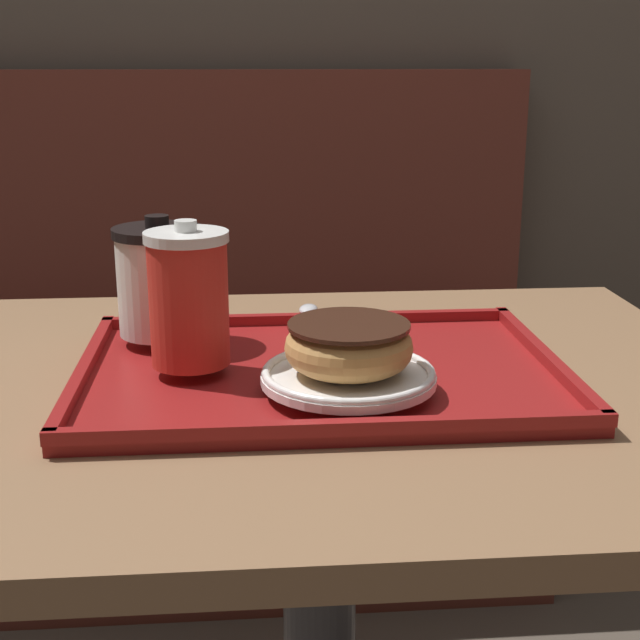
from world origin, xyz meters
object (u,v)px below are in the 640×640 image
at_px(donut_chocolate_glazed, 349,345).
at_px(spoon, 305,316).
at_px(coffee_cup_front, 189,298).
at_px(coffee_cup_rear, 160,280).

relative_size(donut_chocolate_glazed, spoon, 0.79).
bearing_deg(coffee_cup_front, spoon, 49.59).
bearing_deg(coffee_cup_rear, spoon, 13.53).
relative_size(coffee_cup_front, coffee_cup_rear, 1.10).
distance_m(donut_chocolate_glazed, spoon, 0.22).
xyz_separation_m(coffee_cup_rear, donut_chocolate_glazed, (0.19, -0.17, -0.02)).
relative_size(coffee_cup_front, donut_chocolate_glazed, 1.20).
distance_m(coffee_cup_front, spoon, 0.20).
bearing_deg(donut_chocolate_glazed, spoon, 97.15).
xyz_separation_m(coffee_cup_front, spoon, (0.12, 0.14, -0.06)).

